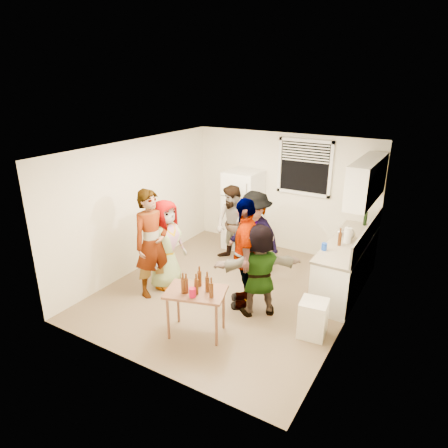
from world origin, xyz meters
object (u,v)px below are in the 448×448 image
Objects in this scene: guest_back_left at (232,262)px; beer_bottle_table at (187,293)px; wine_bottle at (365,225)px; serving_table at (197,333)px; blue_cup at (324,250)px; guest_black at (244,303)px; refrigerator at (243,210)px; guest_back_right at (253,277)px; guest_grey at (168,286)px; guest_orange at (258,312)px; beer_bottle_counter at (339,245)px; guest_stripe at (156,292)px; red_cup at (193,297)px; trash_bin at (313,320)px; kettle at (348,239)px.

beer_bottle_table is at bearing -60.16° from guest_back_left.
wine_bottle is 0.33× the size of serving_table.
blue_cup reaches higher than guest_back_left.
refrigerator is at bearing -179.07° from guest_black.
guest_back_right is (0.67, -0.39, 0.00)m from guest_back_left.
wine_bottle reaches higher than beer_bottle_table.
guest_grey is 1.08× the size of guest_orange.
beer_bottle_counter reaches higher than guest_stripe.
refrigerator reaches higher than blue_cup.
serving_table is at bearing -39.41° from guest_black.
red_cup is 2.74m from guest_back_left.
guest_back_right reaches higher than guest_grey.
guest_stripe is (-0.34, -2.57, -0.85)m from refrigerator.
guest_grey is at bearing -97.66° from refrigerator.
guest_stripe is at bearing -100.63° from guest_black.
guest_orange is at bearing 60.92° from serving_table.
beer_bottle_counter is at bearing 105.23° from guest_black.
wine_bottle reaches higher than guest_grey.
red_cup is 0.08× the size of guest_back_right.
refrigerator reaches higher than serving_table.
beer_bottle_table is 1.71m from guest_grey.
trash_bin is 0.37× the size of guest_orange.
trash_bin is at bearing -87.31° from beer_bottle_counter.
guest_back_left is at bearing 107.35° from serving_table.
beer_bottle_counter is at bearing -22.83° from refrigerator.
blue_cup is 1.26m from trash_bin.
refrigerator is at bearing 135.67° from trash_bin.
beer_bottle_table is (-1.64, -3.52, -0.19)m from wine_bottle.
guest_black is at bearing -62.47° from guest_back_right.
refrigerator reaches higher than red_cup.
trash_bin is (0.22, -1.06, -0.65)m from blue_cup.
beer_bottle_counter is (-0.05, -0.36, 0.00)m from kettle.
guest_back_left is (-0.66, 2.48, -0.71)m from beer_bottle_table.
serving_table is 6.42× the size of red_cup.
guest_stripe is at bearing -153.35° from blue_cup.
kettle is at bearing -51.69° from guest_grey.
wine_bottle is 2.30× the size of blue_cup.
red_cup reaches higher than guest_black.
guest_back_right is (-1.54, 1.16, -0.25)m from trash_bin.
beer_bottle_table is 1.69× the size of red_cup.
wine_bottle is 3.88m from beer_bottle_table.
refrigerator is 2.03× the size of serving_table.
guest_back_right is 1.19m from guest_orange.
guest_back_left is (-0.74, 2.37, 0.00)m from serving_table.
beer_bottle_counter reaches higher than guest_grey.
kettle is 0.71m from blue_cup.
guest_orange is (-0.94, 0.13, -0.25)m from trash_bin.
refrigerator is 0.91× the size of guest_stripe.
guest_black is (1.51, 0.47, 0.00)m from guest_stripe.
guest_back_left is 0.77m from guest_back_right.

